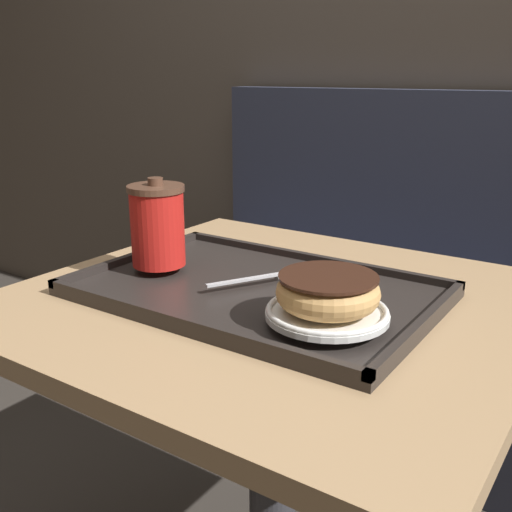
% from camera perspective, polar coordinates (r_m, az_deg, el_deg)
% --- Properties ---
extents(wall_behind, '(8.00, 0.05, 2.40)m').
position_cam_1_polar(wall_behind, '(1.89, 21.28, 20.64)').
color(wall_behind, brown).
rests_on(wall_behind, ground_plane).
extents(booth_bench, '(1.16, 0.44, 1.00)m').
position_cam_1_polar(booth_bench, '(1.88, 10.37, -6.05)').
color(booth_bench, '#33384C').
rests_on(booth_bench, ground_plane).
extents(cafe_table, '(0.76, 0.72, 0.72)m').
position_cam_1_polar(cafe_table, '(1.01, 1.66, -13.66)').
color(cafe_table, tan).
rests_on(cafe_table, ground_plane).
extents(serving_tray, '(0.53, 0.35, 0.02)m').
position_cam_1_polar(serving_tray, '(0.92, 0.00, -3.37)').
color(serving_tray, '#282321').
rests_on(serving_tray, cafe_table).
extents(coffee_cup_front, '(0.09, 0.09, 0.15)m').
position_cam_1_polar(coffee_cup_front, '(0.99, -9.36, 2.94)').
color(coffee_cup_front, red).
rests_on(coffee_cup_front, serving_tray).
extents(plate_with_chocolate_donut, '(0.16, 0.16, 0.01)m').
position_cam_1_polar(plate_with_chocolate_donut, '(0.79, 6.78, -5.35)').
color(plate_with_chocolate_donut, white).
rests_on(plate_with_chocolate_donut, serving_tray).
extents(donut_chocolate_glazed, '(0.14, 0.14, 0.04)m').
position_cam_1_polar(donut_chocolate_glazed, '(0.78, 6.86, -3.36)').
color(donut_chocolate_glazed, tan).
rests_on(donut_chocolate_glazed, plate_with_chocolate_donut).
extents(spoon, '(0.10, 0.15, 0.01)m').
position_cam_1_polar(spoon, '(0.94, 2.25, -1.59)').
color(spoon, silver).
rests_on(spoon, serving_tray).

